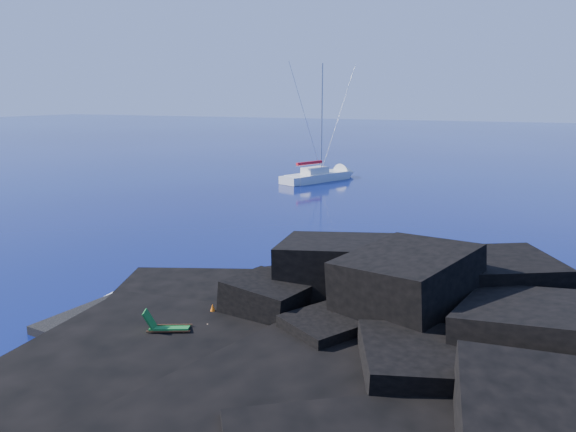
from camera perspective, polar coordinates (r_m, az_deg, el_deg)
name	(u,v)px	position (r m, az deg, el deg)	size (l,w,h in m)	color
ground	(68,316)	(25.86, -21.45, -9.48)	(400.00, 400.00, 0.00)	#030536
headland	(387,344)	(21.99, 10.05, -12.66)	(24.00, 24.00, 3.60)	black
beach	(162,330)	(23.36, -12.67, -11.25)	(8.50, 6.00, 0.70)	black
surf_foam	(230,296)	(26.56, -5.90, -8.10)	(10.00, 8.00, 0.06)	white
sailboat	(318,181)	(61.68, 3.06, 3.58)	(2.52, 12.03, 12.61)	silver
deck_chair	(169,323)	(21.60, -11.96, -10.56)	(1.65, 0.72, 1.13)	#156224
towel	(196,330)	(22.20, -9.30, -11.33)	(2.15, 1.02, 0.06)	white
sunbather	(196,326)	(22.14, -9.31, -10.98)	(1.79, 0.44, 0.24)	tan
marker_cone	(213,311)	(23.20, -7.65, -9.51)	(0.38, 0.38, 0.58)	orange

